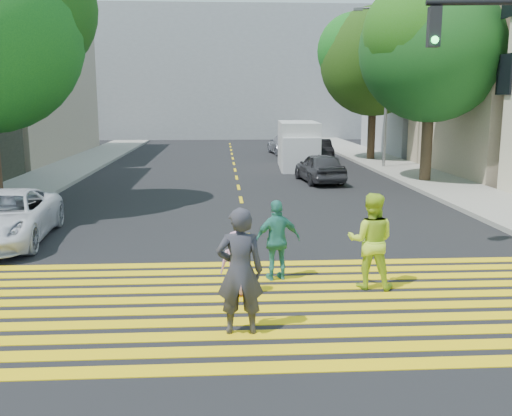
{
  "coord_description": "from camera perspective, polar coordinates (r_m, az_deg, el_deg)",
  "views": [
    {
      "loc": [
        -0.68,
        -8.31,
        3.54
      ],
      "look_at": [
        0.0,
        3.0,
        1.4
      ],
      "focal_mm": 40.0,
      "sensor_mm": 36.0,
      "label": 1
    }
  ],
  "objects": [
    {
      "name": "ground",
      "position": [
        9.06,
        1.17,
        -12.32
      ],
      "size": [
        120.0,
        120.0,
        0.0
      ],
      "primitive_type": "plane",
      "color": "black"
    },
    {
      "name": "sidewalk_left",
      "position": [
        31.49,
        -17.85,
        3.88
      ],
      "size": [
        3.0,
        40.0,
        0.15
      ],
      "primitive_type": "cube",
      "color": "gray",
      "rests_on": "ground"
    },
    {
      "name": "sidewalk_right",
      "position": [
        25.29,
        17.89,
        2.32
      ],
      "size": [
        3.0,
        60.0,
        0.15
      ],
      "primitive_type": "cube",
      "color": "gray",
      "rests_on": "ground"
    },
    {
      "name": "crosswalk",
      "position": [
        10.24,
        0.59,
        -9.5
      ],
      "size": [
        13.4,
        5.3,
        0.01
      ],
      "color": "yellow",
      "rests_on": "ground"
    },
    {
      "name": "lane_line",
      "position": [
        31.02,
        -2.17,
        4.16
      ],
      "size": [
        0.12,
        34.4,
        0.01
      ],
      "color": "yellow",
      "rests_on": "ground"
    },
    {
      "name": "building_right_grey",
      "position": [
        41.42,
        19.25,
        12.15
      ],
      "size": [
        10.0,
        10.0,
        10.0
      ],
      "primitive_type": "cube",
      "color": "gray",
      "rests_on": "ground"
    },
    {
      "name": "backdrop_block",
      "position": [
        56.36,
        -2.83,
        13.21
      ],
      "size": [
        30.0,
        8.0,
        12.0
      ],
      "primitive_type": "cube",
      "color": "gray",
      "rests_on": "ground"
    },
    {
      "name": "tree_right_near",
      "position": [
        25.82,
        17.31,
        15.6
      ],
      "size": [
        7.78,
        7.71,
        8.8
      ],
      "rotation": [
        0.0,
        0.0,
        0.34
      ],
      "color": "#3A2C1B",
      "rests_on": "ground"
    },
    {
      "name": "tree_right_far",
      "position": [
        34.46,
        11.9,
        14.69
      ],
      "size": [
        8.29,
        8.02,
        8.98
      ],
      "rotation": [
        0.0,
        0.0,
        -0.37
      ],
      "color": "black",
      "rests_on": "ground"
    },
    {
      "name": "pedestrian_man",
      "position": [
        8.71,
        -1.62,
        -6.34
      ],
      "size": [
        0.72,
        0.48,
        1.98
      ],
      "primitive_type": "imported",
      "rotation": [
        0.0,
        0.0,
        3.14
      ],
      "color": "#32313A",
      "rests_on": "ground"
    },
    {
      "name": "pedestrian_woman",
      "position": [
        11.05,
        11.42,
        -3.24
      ],
      "size": [
        1.04,
        0.91,
        1.84
      ],
      "primitive_type": "imported",
      "rotation": [
        0.0,
        0.0,
        2.88
      ],
      "color": "#BBE22E",
      "rests_on": "ground"
    },
    {
      "name": "pedestrian_child",
      "position": [
        10.48,
        -1.96,
        -5.56
      ],
      "size": [
        0.6,
        0.4,
        1.21
      ],
      "primitive_type": "imported",
      "rotation": [
        0.0,
        0.0,
        3.17
      ],
      "color": "#CC88AE",
      "rests_on": "ground"
    },
    {
      "name": "pedestrian_extra",
      "position": [
        11.33,
        2.15,
        -3.25
      ],
      "size": [
        1.01,
        0.6,
        1.62
      ],
      "primitive_type": "imported",
      "rotation": [
        0.0,
        0.0,
        3.37
      ],
      "color": "teal",
      "rests_on": "ground"
    },
    {
      "name": "white_sedan",
      "position": [
        15.67,
        -23.92,
        -0.86
      ],
      "size": [
        2.49,
        4.82,
        1.3
      ],
      "primitive_type": "imported",
      "rotation": [
        0.0,
        0.0,
        0.07
      ],
      "color": "silver",
      "rests_on": "ground"
    },
    {
      "name": "dark_car_near",
      "position": [
        25.1,
        6.4,
        4.04
      ],
      "size": [
        1.94,
        3.98,
        1.31
      ],
      "primitive_type": "imported",
      "rotation": [
        0.0,
        0.0,
        3.25
      ],
      "color": "#2B2B2F",
      "rests_on": "ground"
    },
    {
      "name": "silver_car",
      "position": [
        38.25,
        2.92,
        6.37
      ],
      "size": [
        2.23,
        4.64,
        1.3
      ],
      "primitive_type": "imported",
      "rotation": [
        0.0,
        0.0,
        3.23
      ],
      "color": "#A4A6B3",
      "rests_on": "ground"
    },
    {
      "name": "dark_car_parked",
      "position": [
        34.95,
        6.42,
        5.84
      ],
      "size": [
        1.47,
        3.75,
        1.22
      ],
      "primitive_type": "imported",
      "rotation": [
        0.0,
        0.0,
        -0.05
      ],
      "color": "black",
      "rests_on": "ground"
    },
    {
      "name": "white_van",
      "position": [
        30.23,
        4.25,
        6.15
      ],
      "size": [
        2.23,
        5.25,
        2.43
      ],
      "rotation": [
        0.0,
        0.0,
        -0.06
      ],
      "color": "#BEBEBE",
      "rests_on": "ground"
    },
    {
      "name": "street_lamp",
      "position": [
        30.42,
        12.65,
        12.73
      ],
      "size": [
        1.85,
        0.61,
        8.26
      ],
      "rotation": [
        0.0,
        0.0,
        -0.24
      ],
      "color": "gray",
      "rests_on": "ground"
    }
  ]
}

